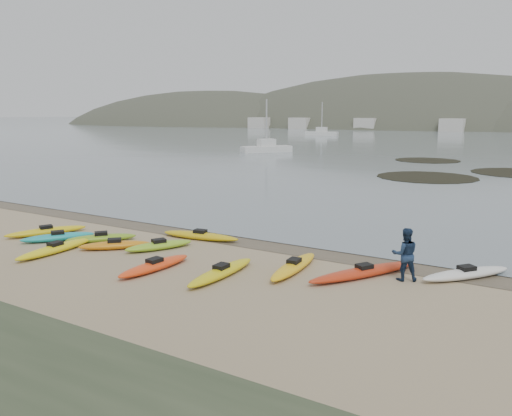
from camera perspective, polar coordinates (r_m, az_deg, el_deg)
The scene contains 6 objects.
ground at distance 22.92m, azimuth 0.00°, elevation -3.69°, with size 600.00×600.00×0.00m, color tan.
wet_sand at distance 22.67m, azimuth -0.39°, elevation -3.84°, with size 60.00×60.00×0.00m, color brown.
kayaks at distance 20.61m, azimuth -8.18°, elevation -4.98°, with size 20.85×8.87×0.34m.
person_east at distance 18.06m, azimuth 16.66°, elevation -5.09°, with size 0.91×0.71×1.86m, color navy.
kelp_mats at distance 54.44m, azimuth 22.32°, elevation 3.99°, with size 18.93×24.79×0.04m.
moored_boats at distance 98.83m, azimuth 25.28°, elevation 6.78°, with size 101.05×81.32×1.15m.
Camera 1 is at (11.41, -19.03, 5.75)m, focal length 35.00 mm.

